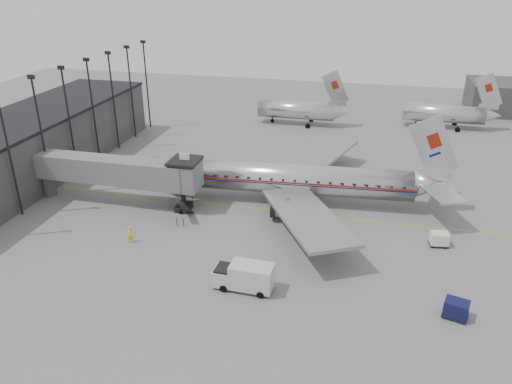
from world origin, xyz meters
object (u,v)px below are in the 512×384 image
at_px(baggage_cart_white, 439,239).
at_px(airliner, 294,179).
at_px(baggage_cart_navy, 456,309).
at_px(ramp_worker, 130,235).
at_px(service_van, 244,276).

bearing_deg(baggage_cart_white, airliner, 149.32).
bearing_deg(baggage_cart_navy, airliner, 147.39).
bearing_deg(baggage_cart_white, baggage_cart_navy, -96.28).
distance_m(airliner, ramp_worker, 20.72).
height_order(baggage_cart_navy, baggage_cart_white, baggage_cart_navy).
relative_size(service_van, ramp_worker, 3.10).
bearing_deg(airliner, baggage_cart_navy, -52.58).
bearing_deg(baggage_cart_white, service_van, -153.40).
bearing_deg(baggage_cart_navy, ramp_worker, -173.18).
distance_m(airliner, baggage_cart_white, 18.22).
bearing_deg(ramp_worker, airliner, 27.24).
relative_size(airliner, service_van, 6.79).
relative_size(service_van, baggage_cart_navy, 2.36).
bearing_deg(baggage_cart_navy, baggage_cart_white, 107.16).
relative_size(airliner, ramp_worker, 21.03).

